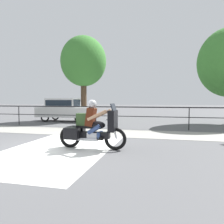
% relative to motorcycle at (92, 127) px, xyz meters
% --- Properties ---
extents(ground_plane, '(120.00, 120.00, 0.00)m').
position_rel_motorcycle_xyz_m(ground_plane, '(-1.57, 0.04, -0.70)').
color(ground_plane, '#565659').
extents(sidewalk_band, '(44.00, 2.40, 0.01)m').
position_rel_motorcycle_xyz_m(sidewalk_band, '(-1.57, 3.44, -0.70)').
color(sidewalk_band, '#99968E').
rests_on(sidewalk_band, ground).
extents(crosswalk_band, '(3.22, 6.00, 0.01)m').
position_rel_motorcycle_xyz_m(crosswalk_band, '(-1.02, -0.16, -0.70)').
color(crosswalk_band, silver).
rests_on(crosswalk_band, ground).
extents(fence_railing, '(36.00, 0.05, 1.21)m').
position_rel_motorcycle_xyz_m(fence_railing, '(-1.57, 5.31, 0.25)').
color(fence_railing, black).
rests_on(fence_railing, ground).
extents(motorcycle, '(2.27, 0.76, 1.60)m').
position_rel_motorcycle_xyz_m(motorcycle, '(0.00, 0.00, 0.00)').
color(motorcycle, black).
rests_on(motorcycle, ground).
extents(parked_car, '(4.19, 1.67, 1.67)m').
position_rel_motorcycle_xyz_m(parked_car, '(-4.81, 8.04, 0.24)').
color(parked_car, silver).
rests_on(parked_car, ground).
extents(tree_behind_car, '(3.47, 3.47, 6.43)m').
position_rel_motorcycle_xyz_m(tree_behind_car, '(-3.80, 9.20, 3.78)').
color(tree_behind_car, '#473323').
rests_on(tree_behind_car, ground).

